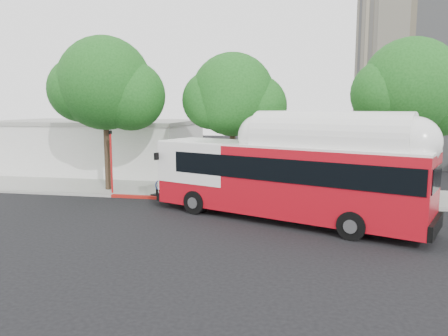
# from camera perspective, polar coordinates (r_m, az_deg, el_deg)

# --- Properties ---
(ground) EXTENTS (120.00, 120.00, 0.00)m
(ground) POSITION_cam_1_polar(r_m,az_deg,el_deg) (21.17, 1.03, -6.77)
(ground) COLOR black
(ground) RESTS_ON ground
(sidewalk) EXTENTS (60.00, 5.00, 0.15)m
(sidewalk) POSITION_cam_1_polar(r_m,az_deg,el_deg) (27.42, 3.34, -3.19)
(sidewalk) COLOR gray
(sidewalk) RESTS_ON ground
(curb_strip) EXTENTS (60.00, 0.30, 0.15)m
(curb_strip) POSITION_cam_1_polar(r_m,az_deg,el_deg) (24.90, 2.56, -4.34)
(curb_strip) COLOR gray
(curb_strip) RESTS_ON ground
(red_curb_segment) EXTENTS (10.00, 0.32, 0.16)m
(red_curb_segment) POSITION_cam_1_polar(r_m,az_deg,el_deg) (25.49, -4.14, -4.05)
(red_curb_segment) COLOR #9F1711
(red_curb_segment) RESTS_ON ground
(street_tree_left) EXTENTS (6.67, 5.80, 9.74)m
(street_tree_left) POSITION_cam_1_polar(r_m,az_deg,el_deg) (28.41, -14.40, 10.20)
(street_tree_left) COLOR #2D2116
(street_tree_left) RESTS_ON ground
(street_tree_mid) EXTENTS (5.75, 5.00, 8.62)m
(street_tree_mid) POSITION_cam_1_polar(r_m,az_deg,el_deg) (26.55, 2.04, 9.10)
(street_tree_mid) COLOR #2D2116
(street_tree_mid) RESTS_ON ground
(street_tree_right) EXTENTS (6.21, 5.40, 9.18)m
(street_tree_right) POSITION_cam_1_polar(r_m,az_deg,el_deg) (26.72, 24.05, 9.17)
(street_tree_right) COLOR #2D2116
(street_tree_right) RESTS_ON ground
(low_commercial_bldg) EXTENTS (16.20, 10.20, 4.25)m
(low_commercial_bldg) POSITION_cam_1_polar(r_m,az_deg,el_deg) (38.52, -16.22, 2.87)
(low_commercial_bldg) COLOR silver
(low_commercial_bldg) RESTS_ON ground
(transit_bus) EXTENTS (14.02, 7.63, 4.18)m
(transit_bus) POSITION_cam_1_polar(r_m,az_deg,el_deg) (20.84, 8.00, -1.58)
(transit_bus) COLOR #AB0B17
(transit_bus) RESTS_ON ground
(signal_pole) EXTENTS (0.11, 0.38, 3.98)m
(signal_pole) POSITION_cam_1_polar(r_m,az_deg,el_deg) (27.44, -14.50, 0.73)
(signal_pole) COLOR red
(signal_pole) RESTS_ON ground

